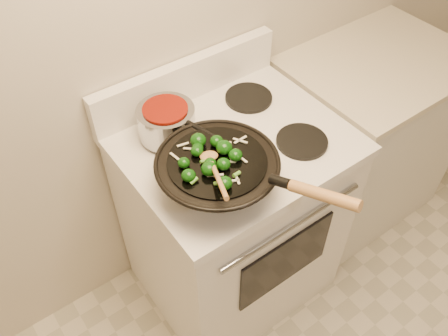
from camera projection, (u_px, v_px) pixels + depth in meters
stove at (232, 217)px, 1.99m from camera, size 0.78×0.67×1.08m
counter_unit at (362, 138)px, 2.35m from camera, size 0.80×0.62×0.91m
wok at (219, 173)px, 1.45m from camera, size 0.38×0.62×0.23m
stirfry at (211, 158)px, 1.39m from camera, size 0.26×0.24×0.04m
wooden_spoon at (214, 167)px, 1.35m from camera, size 0.13×0.25×0.08m
saucepan at (167, 122)px, 1.62m from camera, size 0.20×0.31×0.12m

